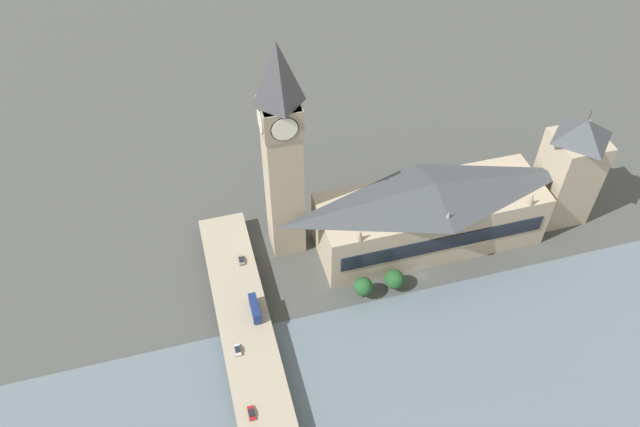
{
  "coord_description": "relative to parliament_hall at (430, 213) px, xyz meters",
  "views": [
    {
      "loc": [
        -125.06,
        72.31,
        175.8
      ],
      "look_at": [
        21.13,
        32.16,
        20.03
      ],
      "focal_mm": 35.0,
      "sensor_mm": 36.0,
      "label": 1
    }
  ],
  "objects": [
    {
      "name": "clock_tower",
      "position": [
        12.17,
        51.0,
        30.8
      ],
      "size": [
        12.97,
        12.97,
        84.94
      ],
      "color": "tan",
      "rests_on": "ground_plane"
    },
    {
      "name": "victoria_tower",
      "position": [
        0.06,
        -53.99,
        8.36
      ],
      "size": [
        17.74,
        17.74,
        49.18
      ],
      "color": "tan",
      "rests_on": "ground_plane"
    },
    {
      "name": "car_northbound_mid",
      "position": [
        -55.0,
        77.18,
        -7.44
      ],
      "size": [
        4.46,
        1.82,
        1.22
      ],
      "color": "maroon",
      "rests_on": "road_bridge"
    },
    {
      "name": "tree_embankment_mid",
      "position": [
        -19.42,
        31.55,
        -8.16
      ],
      "size": [
        6.61,
        6.61,
        9.4
      ],
      "color": "brown",
      "rests_on": "ground_plane"
    },
    {
      "name": "parliament_hall",
      "position": [
        0.0,
        0.0,
        0.0
      ],
      "size": [
        26.92,
        82.23,
        28.64
      ],
      "color": "tan",
      "rests_on": "ground_plane"
    },
    {
      "name": "car_northbound_lead",
      "position": [
        -33.28,
        77.3,
        -7.32
      ],
      "size": [
        4.03,
        1.87,
        1.51
      ],
      "color": "silver",
      "rests_on": "road_bridge"
    },
    {
      "name": "car_northbound_tail",
      "position": [
        2.49,
        69.65,
        -7.35
      ],
      "size": [
        4.18,
        1.79,
        1.4
      ],
      "color": "slate",
      "rests_on": "road_bridge"
    },
    {
      "name": "road_bridge",
      "position": [
        -54.78,
        73.32,
        -9.16
      ],
      "size": [
        162.22,
        16.9,
        6.17
      ],
      "color": "gray",
      "rests_on": "ground_plane"
    },
    {
      "name": "river_water",
      "position": [
        -54.78,
        8.0,
        -14.07
      ],
      "size": [
        65.11,
        360.0,
        0.3
      ],
      "primitive_type": "cube",
      "color": "slate",
      "rests_on": "ground_plane"
    },
    {
      "name": "ground_plane",
      "position": [
        -16.23,
        8.0,
        -14.22
      ],
      "size": [
        600.0,
        600.0,
        0.0
      ],
      "primitive_type": "plane",
      "color": "#424442"
    },
    {
      "name": "tree_embankment_near",
      "position": [
        -18.81,
        19.96,
        -8.83
      ],
      "size": [
        6.95,
        6.95,
        8.88
      ],
      "color": "brown",
      "rests_on": "ground_plane"
    },
    {
      "name": "double_decker_bus_rear",
      "position": [
        -20.39,
        69.17,
        -5.5
      ],
      "size": [
        10.0,
        2.63,
        4.62
      ],
      "color": "navy",
      "rests_on": "road_bridge"
    }
  ]
}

